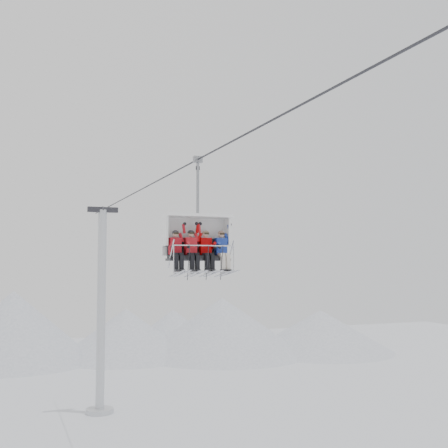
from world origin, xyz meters
name	(u,v)px	position (x,y,z in m)	size (l,w,h in m)	color
ridgeline	(50,334)	(-1.58, 42.05, 2.84)	(72.00, 21.00, 7.00)	silver
lift_tower_right	(101,323)	(0.00, 22.00, 5.78)	(2.00, 1.80, 13.48)	#B9BCC1
haul_cable	(224,146)	(0.00, 0.00, 13.30)	(0.06, 0.06, 50.00)	#2C2C31
chairlift_carrier	(196,236)	(0.00, 2.57, 10.66)	(2.28, 1.17, 3.98)	black
skier_far_left	(176,250)	(-0.81, 2.26, 10.19)	(0.38, 1.69, 1.54)	red
skier_center_left	(192,250)	(-0.27, 2.26, 10.19)	(0.39, 1.69, 1.57)	red
skier_center_right	(206,250)	(0.26, 2.26, 10.19)	(0.39, 1.69, 1.57)	#B20202
skier_far_right	(222,250)	(0.82, 2.26, 10.19)	(0.39, 1.69, 1.57)	#1E38A3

